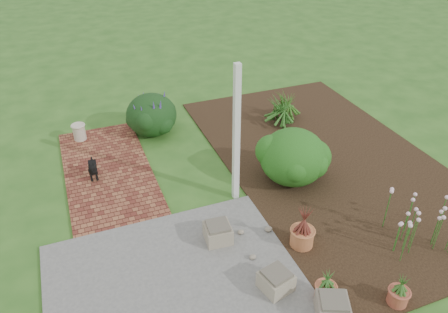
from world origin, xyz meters
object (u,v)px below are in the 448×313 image
object	(u,v)px
stone_trough_near	(332,308)
cream_ceramic_urn	(79,132)
black_dog	(93,168)
evergreen_shrub	(293,156)

from	to	relation	value
stone_trough_near	cream_ceramic_urn	distance (m)	6.36
stone_trough_near	black_dog	bearing A→B (deg)	120.16
stone_trough_near	evergreen_shrub	bearing A→B (deg)	71.03
stone_trough_near	black_dog	size ratio (longest dim) A/B	0.84
stone_trough_near	evergreen_shrub	size ratio (longest dim) A/B	0.33
cream_ceramic_urn	black_dog	bearing A→B (deg)	-86.76
stone_trough_near	cream_ceramic_urn	bearing A→B (deg)	113.57
black_dog	stone_trough_near	bearing A→B (deg)	-55.19
stone_trough_near	black_dog	xyz separation A→B (m)	(-2.45, 4.22, 0.11)
black_dog	evergreen_shrub	size ratio (longest dim) A/B	0.39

